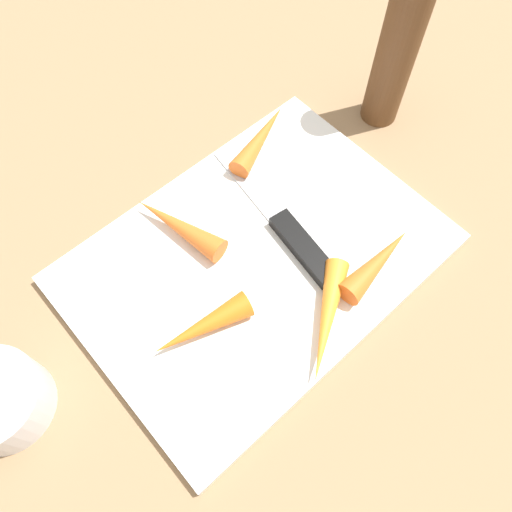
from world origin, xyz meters
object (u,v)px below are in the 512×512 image
object	(u,v)px
carrot_short	(378,262)
carrot_long	(178,226)
carrot_shortest	(202,327)
pepper_grinder	(396,54)
cutting_board	(256,259)
carrot_longest	(330,317)
knife	(296,239)
carrot_medium	(261,137)

from	to	relation	value
carrot_short	carrot_long	xyz separation A→B (m)	(-0.12, 0.16, -0.00)
carrot_shortest	pepper_grinder	world-z (taller)	pepper_grinder
cutting_board	carrot_short	distance (m)	0.12
carrot_short	carrot_longest	size ratio (longest dim) A/B	0.81
pepper_grinder	carrot_shortest	bearing A→B (deg)	-167.18
knife	carrot_medium	distance (m)	0.13
cutting_board	pepper_grinder	world-z (taller)	pepper_grinder
knife	pepper_grinder	xyz separation A→B (m)	(0.20, 0.06, 0.07)
knife	carrot_long	world-z (taller)	carrot_long
knife	carrot_longest	size ratio (longest dim) A/B	1.70
carrot_short	carrot_longest	xyz separation A→B (m)	(-0.07, -0.01, -0.00)
cutting_board	carrot_shortest	distance (m)	0.10
carrot_short	carrot_long	bearing A→B (deg)	121.64
cutting_board	knife	bearing A→B (deg)	-19.55
carrot_medium	carrot_longest	xyz separation A→B (m)	(-0.10, -0.20, -0.00)
carrot_shortest	carrot_longest	world-z (taller)	carrot_shortest
carrot_shortest	carrot_medium	size ratio (longest dim) A/B	0.93
cutting_board	carrot_shortest	size ratio (longest dim) A/B	3.76
knife	carrot_long	xyz separation A→B (m)	(-0.08, 0.09, 0.01)
carrot_short	cutting_board	bearing A→B (deg)	126.86
pepper_grinder	knife	bearing A→B (deg)	-162.39
carrot_short	pepper_grinder	bearing A→B (deg)	35.59
carrot_short	pepper_grinder	world-z (taller)	pepper_grinder
carrot_medium	carrot_long	bearing A→B (deg)	172.37
knife	carrot_shortest	xyz separation A→B (m)	(-0.13, -0.01, 0.01)
cutting_board	pepper_grinder	size ratio (longest dim) A/B	2.04
knife	carrot_short	size ratio (longest dim) A/B	2.09
carrot_long	carrot_longest	size ratio (longest dim) A/B	0.89
carrot_short	carrot_longest	world-z (taller)	carrot_short
knife	carrot_shortest	size ratio (longest dim) A/B	2.10
knife	carrot_longest	bearing A→B (deg)	163.62
cutting_board	carrot_long	size ratio (longest dim) A/B	3.42
carrot_long	pepper_grinder	world-z (taller)	pepper_grinder
cutting_board	carrot_short	bearing A→B (deg)	-48.70
carrot_short	carrot_medium	bearing A→B (deg)	79.20
carrot_long	carrot_medium	xyz separation A→B (m)	(0.14, 0.03, -0.00)
carrot_longest	pepper_grinder	distance (m)	0.29
cutting_board	carrot_shortest	world-z (taller)	carrot_shortest
cutting_board	carrot_short	world-z (taller)	carrot_short
carrot_longest	cutting_board	bearing A→B (deg)	-121.67
carrot_short	carrot_long	distance (m)	0.20
carrot_short	carrot_long	world-z (taller)	same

